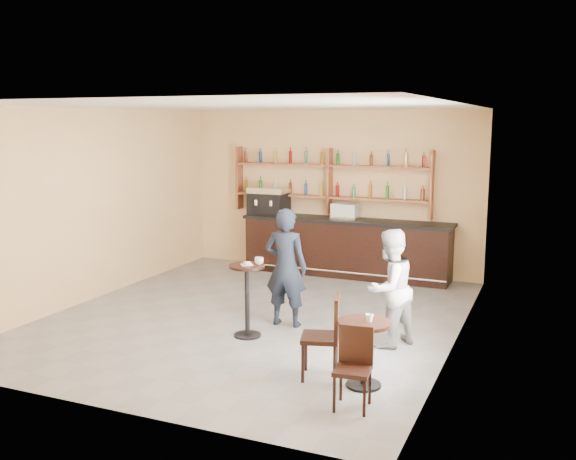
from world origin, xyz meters
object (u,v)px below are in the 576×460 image
at_px(patron_second, 389,288).
at_px(bar_counter, 346,247).
at_px(man_main, 286,267).
at_px(cafe_table, 364,354).
at_px(chair_west, 320,337).
at_px(espresso_machine, 269,201).
at_px(pastry_case, 345,211).
at_px(chair_south, 353,370).
at_px(pedestal_table, 247,301).

bearing_deg(patron_second, bar_counter, -125.33).
xyz_separation_m(man_main, cafe_table, (1.69, -1.71, -0.49)).
height_order(bar_counter, patron_second, patron_second).
distance_m(bar_counter, cafe_table, 5.36).
bearing_deg(chair_west, cafe_table, 69.14).
height_order(bar_counter, espresso_machine, espresso_machine).
bearing_deg(pastry_case, bar_counter, 0.64).
xyz_separation_m(pastry_case, patron_second, (1.79, -3.60, -0.47)).
bearing_deg(man_main, bar_counter, -89.95).
distance_m(pastry_case, chair_south, 6.00).
height_order(pastry_case, patron_second, patron_second).
bearing_deg(bar_counter, pedestal_table, -92.13).
relative_size(pedestal_table, patron_second, 0.65).
distance_m(pastry_case, patron_second, 4.05).
bearing_deg(man_main, espresso_machine, -64.03).
xyz_separation_m(bar_counter, pastry_case, (-0.02, 0.00, 0.71)).
bearing_deg(pastry_case, espresso_machine, -179.36).
height_order(pastry_case, cafe_table, pastry_case).
distance_m(bar_counter, patron_second, 4.02).
xyz_separation_m(pastry_case, man_main, (0.17, -3.32, -0.39)).
relative_size(man_main, chair_west, 1.75).
height_order(chair_west, patron_second, patron_second).
xyz_separation_m(man_main, chair_south, (1.74, -2.31, -0.45)).
bearing_deg(pedestal_table, pastry_case, 88.18).
relative_size(bar_counter, chair_west, 4.13).
bearing_deg(patron_second, chair_west, 9.65).
bearing_deg(pastry_case, patron_second, -63.00).
relative_size(man_main, chair_south, 2.05).
relative_size(espresso_machine, pedestal_table, 0.74).
distance_m(man_main, chair_west, 2.05).
height_order(espresso_machine, patron_second, espresso_machine).
xyz_separation_m(bar_counter, chair_west, (1.29, -4.98, -0.06)).
bearing_deg(pastry_case, chair_west, -74.57).
xyz_separation_m(pastry_case, pedestal_table, (-0.13, -4.00, -0.75)).
xyz_separation_m(man_main, patron_second, (1.62, -0.28, -0.08)).
bearing_deg(chair_west, chair_south, 27.04).
bearing_deg(cafe_table, pedestal_table, 152.64).
height_order(espresso_machine, pedestal_table, espresso_machine).
bearing_deg(bar_counter, chair_west, -75.45).
bearing_deg(chair_south, man_main, 121.32).
xyz_separation_m(cafe_table, patron_second, (-0.08, 1.43, 0.41)).
height_order(pedestal_table, chair_south, pedestal_table).
bearing_deg(chair_west, bar_counter, 178.88).
height_order(bar_counter, chair_south, bar_counter).
distance_m(espresso_machine, pastry_case, 1.63).
bearing_deg(bar_counter, patron_second, -63.92).
height_order(man_main, patron_second, man_main).
relative_size(espresso_machine, cafe_table, 0.99).
bearing_deg(espresso_machine, pedestal_table, -64.23).
bearing_deg(chair_west, pedestal_table, -139.90).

